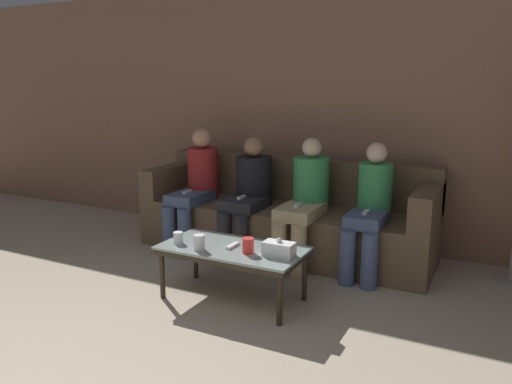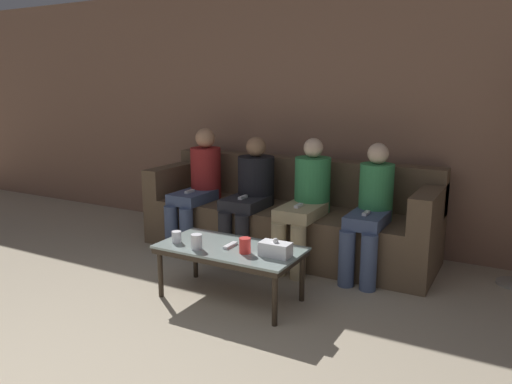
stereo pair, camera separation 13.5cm
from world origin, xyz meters
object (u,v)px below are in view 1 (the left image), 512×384
Objects in this scene: coffee_table at (233,252)px; seated_person_mid_right at (305,198)px; cup_near_right at (178,238)px; cup_far_center at (248,246)px; game_remote at (233,246)px; couch at (286,218)px; seated_person_mid_left at (249,191)px; seated_person_left_end at (196,184)px; cup_near_left at (199,242)px; seated_person_right_end at (370,207)px; tissue_box at (279,249)px.

coffee_table is 1.02m from seated_person_mid_right.
cup_near_right is 0.78× the size of cup_far_center.
couch is at bearing 94.74° from game_remote.
seated_person_mid_right is at bearing -2.92° from seated_person_mid_left.
coffee_table is at bearing -85.26° from couch.
cup_far_center is at bearing 3.97° from cup_near_right.
seated_person_left_end is at bearing 134.77° from game_remote.
seated_person_left_end is 1.05× the size of seated_person_mid_left.
coffee_table is 9.55× the size of cup_near_left.
cup_far_center is 1.05m from seated_person_mid_right.
couch is 2.60× the size of coffee_table.
game_remote is 1.09m from seated_person_mid_left.
seated_person_left_end reaches higher than coffee_table.
seated_person_mid_left is (0.58, 0.02, -0.01)m from seated_person_left_end.
seated_person_mid_left is (-0.29, -0.21, 0.28)m from couch.
cup_far_center is (0.35, 0.10, -0.00)m from cup_near_left.
seated_person_mid_right is (1.16, -0.01, -0.02)m from seated_person_left_end.
cup_near_left is at bearing -55.52° from seated_person_left_end.
coffee_table is 1.26m from seated_person_right_end.
couch is 0.94m from seated_person_right_end.
seated_person_mid_right is (0.19, 0.97, 0.24)m from coffee_table.
game_remote is at bearing 15.02° from cup_near_right.
cup_far_center is at bearing -42.66° from seated_person_left_end.
seated_person_mid_right reaches higher than seated_person_right_end.
seated_person_mid_right reaches higher than cup_near_right.
couch is 0.95m from seated_person_left_end.
seated_person_mid_left reaches higher than tissue_box.
seated_person_left_end is at bearing 179.75° from seated_person_right_end.
couch is 1.39m from cup_near_left.
coffee_table is at bearing 42.25° from cup_near_left.
cup_near_left is (-0.08, -1.38, 0.14)m from couch.
cup_near_left is at bearing -93.49° from couch.
cup_far_center is 0.22m from tissue_box.
coffee_table is 12.31× the size of cup_near_right.
tissue_box reaches higher than cup_far_center.
seated_person_left_end is at bearing 143.59° from tissue_box.
cup_near_right is at bearing -62.79° from seated_person_left_end.
game_remote is 1.01m from seated_person_mid_right.
seated_person_left_end is (-1.14, 1.05, 0.15)m from cup_far_center.
seated_person_mid_left is (-0.78, 1.03, 0.14)m from tissue_box.
cup_near_right is 0.58× the size of game_remote.
seated_person_right_end reaches higher than cup_near_left.
seated_person_mid_left is at bearing 88.94° from cup_near_right.
seated_person_mid_left reaches higher than coffee_table.
tissue_box is (0.39, -0.02, 0.09)m from coffee_table.
seated_person_left_end is at bearing 137.34° from cup_far_center.
game_remote is 1.40m from seated_person_left_end.
cup_far_center is (0.17, -0.07, 0.10)m from coffee_table.
coffee_table is 0.05m from game_remote.
cup_near_right is (-0.23, 0.06, -0.01)m from cup_near_left.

